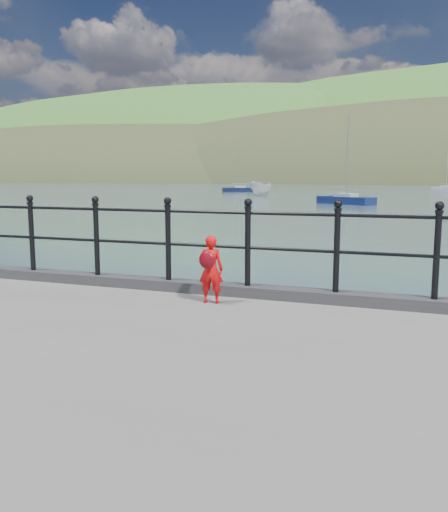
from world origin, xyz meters
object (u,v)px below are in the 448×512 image
at_px(railing, 207,235).
at_px(sailboat_left, 240,190).
at_px(sailboat_deep, 446,189).
at_px(child, 211,269).
at_px(sailboat_port, 346,201).
at_px(launch_white, 260,188).

distance_m(railing, sailboat_left, 80.89).
height_order(railing, sailboat_deep, sailboat_deep).
bearing_deg(child, railing, -72.45).
distance_m(child, sailboat_port, 45.15).
relative_size(launch_white, sailboat_deep, 0.62).
bearing_deg(sailboat_left, child, -101.05).
xyz_separation_m(launch_white, sailboat_left, (-8.13, 15.79, -0.64)).
height_order(railing, sailboat_left, sailboat_left).
relative_size(railing, launch_white, 3.59).
bearing_deg(railing, child, -63.72).
distance_m(child, launch_white, 64.01).
distance_m(railing, sailboat_port, 44.58).
bearing_deg(railing, launch_white, 105.64).
bearing_deg(launch_white, child, -64.62).
relative_size(child, sailboat_deep, 0.11).
relative_size(child, sailboat_left, 0.11).
bearing_deg(launch_white, railing, -64.73).
bearing_deg(child, sailboat_port, -93.37).
distance_m(sailboat_left, sailboat_port, 38.82).
height_order(sailboat_left, sailboat_port, sailboat_port).
bearing_deg(launch_white, sailboat_port, -42.10).
height_order(child, sailboat_left, sailboat_left).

